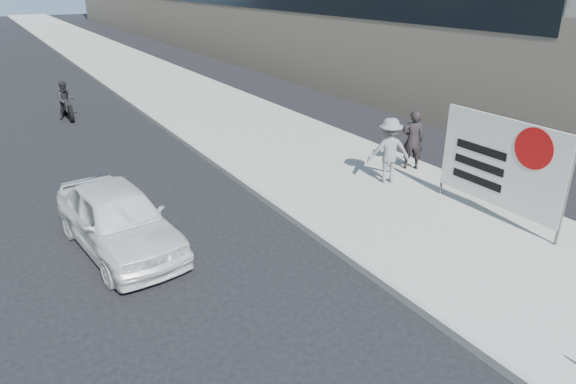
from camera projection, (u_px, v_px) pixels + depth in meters
ground at (290, 290)px, 8.82m from camera, size 160.00×160.00×0.00m
near_sidewalk at (156, 81)px, 26.50m from camera, size 5.00×120.00×0.15m
jogger at (389, 150)px, 12.83m from camera, size 1.23×1.00×1.66m
pedestrian_woman at (413, 140)px, 13.75m from camera, size 0.70×0.64×1.61m
protest_banner at (500, 163)px, 10.71m from camera, size 0.08×3.06×2.20m
white_sedan_near at (118, 219)px, 9.94m from camera, size 1.98×4.00×1.31m
motorcycle at (66, 102)px, 19.37m from camera, size 0.70×2.04×1.42m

